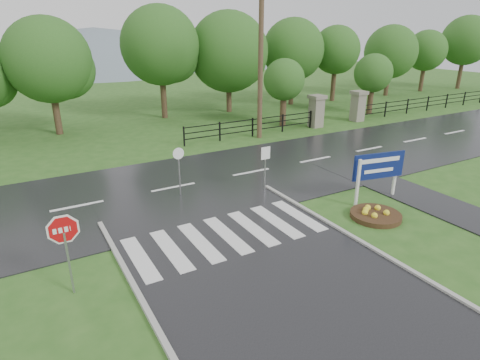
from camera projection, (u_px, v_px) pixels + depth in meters
ground at (327, 325)px, 9.49m from camera, size 120.00×120.00×0.00m
main_road at (174, 188)px, 17.60m from camera, size 90.00×8.00×0.04m
walkway at (418, 197)px, 16.69m from camera, size 2.20×11.00×0.04m
crosswalk at (227, 235)px, 13.52m from camera, size 6.50×2.80×0.02m
pillar_west at (316, 110)px, 28.09m from camera, size 1.00×1.00×2.24m
pillar_east at (358, 105)px, 29.95m from camera, size 1.00×1.00×2.24m
fence_west at (253, 125)px, 25.81m from camera, size 9.58×0.08×1.20m
fence_east at (447, 99)px, 35.11m from camera, size 20.58×0.08×1.20m
hills at (83, 165)px, 69.33m from camera, size 102.00×48.00×48.00m
treeline at (117, 124)px, 29.41m from camera, size 83.20×5.20×10.00m
stop_sign at (64, 236)px, 10.06m from camera, size 1.07×0.07×2.41m
estate_billboard at (379, 168)px, 15.86m from camera, size 2.28×0.50×2.02m
flower_bed at (376, 214)px, 14.81m from camera, size 1.85×1.85×0.37m
reg_sign_small at (265, 160)px, 16.83m from camera, size 0.44×0.05×1.96m
reg_sign_round at (179, 165)px, 16.36m from camera, size 0.49×0.07×2.09m
utility_pole_east at (261, 62)px, 24.10m from camera, size 1.62×0.41×9.18m
entrance_tree_left at (284, 80)px, 27.75m from camera, size 2.86×2.86×4.68m
entrance_tree_right at (373, 73)px, 31.79m from camera, size 3.01×3.01×4.76m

